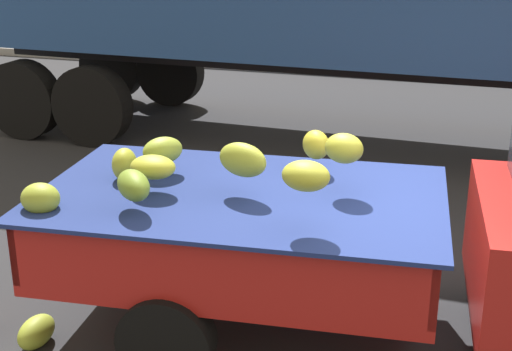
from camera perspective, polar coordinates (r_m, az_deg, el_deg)
The scene contains 3 objects.
ground at distance 5.60m, azimuth 14.67°, elevation -12.36°, with size 220.00×220.00×0.00m, color #28282B.
curb_strip at distance 14.42m, azimuth 17.03°, elevation 7.44°, with size 80.00×0.80×0.16m, color gray.
fallen_banana_bunch_near_tailgate at distance 5.54m, azimuth -16.86°, elevation -11.66°, with size 0.35×0.21×0.22m, color #9DAC32.
Camera 1 is at (0.05, -4.79, 2.90)m, focal length 50.96 mm.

